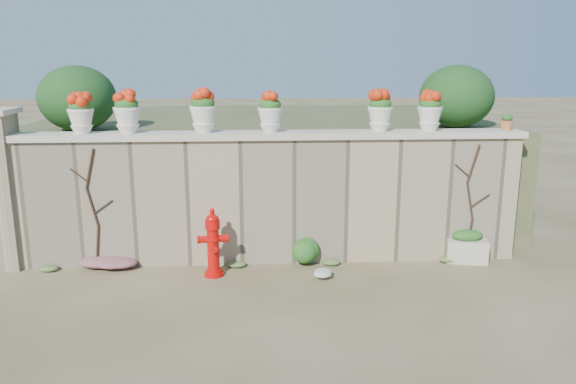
{
  "coord_description": "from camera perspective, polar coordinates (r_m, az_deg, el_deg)",
  "views": [
    {
      "loc": [
        -0.21,
        -6.86,
        3.21
      ],
      "look_at": [
        0.3,
        1.4,
        1.23
      ],
      "focal_mm": 35.0,
      "sensor_mm": 36.0,
      "label": 1
    }
  ],
  "objects": [
    {
      "name": "green_shrub",
      "position": [
        8.9,
        1.72,
        -5.9
      ],
      "size": [
        0.56,
        0.5,
        0.53
      ],
      "primitive_type": "ellipsoid",
      "color": "#1E5119",
      "rests_on": "ground"
    },
    {
      "name": "planter_box",
      "position": [
        9.55,
        17.68,
        -5.32
      ],
      "size": [
        0.7,
        0.49,
        0.53
      ],
      "rotation": [
        0.0,
        0.0,
        -0.21
      ],
      "color": "beige",
      "rests_on": "ground"
    },
    {
      "name": "urn_pot_1",
      "position": [
        8.91,
        -16.03,
        7.79
      ],
      "size": [
        0.41,
        0.41,
        0.64
      ],
      "color": "silver",
      "rests_on": "wall_cap"
    },
    {
      "name": "back_shrub_left",
      "position": [
        10.33,
        -20.62,
        8.91
      ],
      "size": [
        1.3,
        1.3,
        1.1
      ],
      "primitive_type": "ellipsoid",
      "color": "#143814",
      "rests_on": "raised_fill"
    },
    {
      "name": "magenta_clump",
      "position": [
        9.23,
        -17.71,
        -6.78
      ],
      "size": [
        0.91,
        0.61,
        0.24
      ],
      "primitive_type": "ellipsoid",
      "color": "#B6246D",
      "rests_on": "ground"
    },
    {
      "name": "urn_pot_3",
      "position": [
        8.71,
        -1.81,
        8.07
      ],
      "size": [
        0.39,
        0.39,
        0.61
      ],
      "color": "silver",
      "rests_on": "wall_cap"
    },
    {
      "name": "white_flowers",
      "position": [
        8.48,
        3.55,
        -8.18
      ],
      "size": [
        0.5,
        0.4,
        0.18
      ],
      "primitive_type": "ellipsoid",
      "color": "white",
      "rests_on": "ground"
    },
    {
      "name": "urn_pot_5",
      "position": [
        9.13,
        14.22,
        7.93
      ],
      "size": [
        0.39,
        0.39,
        0.61
      ],
      "color": "silver",
      "rests_on": "wall_cap"
    },
    {
      "name": "back_shrub_right",
      "position": [
        10.53,
        16.75,
        9.27
      ],
      "size": [
        1.3,
        1.3,
        1.1
      ],
      "primitive_type": "ellipsoid",
      "color": "#143814",
      "rests_on": "raised_fill"
    },
    {
      "name": "vine_right",
      "position": [
        9.38,
        18.07,
        -0.93
      ],
      "size": [
        0.6,
        0.04,
        1.91
      ],
      "color": "black",
      "rests_on": "ground"
    },
    {
      "name": "terracotta_pot",
      "position": [
        9.6,
        21.32,
        6.57
      ],
      "size": [
        0.21,
        0.21,
        0.25
      ],
      "color": "#BE673A",
      "rests_on": "wall_cap"
    },
    {
      "name": "vine_left",
      "position": [
        9.07,
        -19.18,
        -1.5
      ],
      "size": [
        0.6,
        0.04,
        1.91
      ],
      "color": "black",
      "rests_on": "ground"
    },
    {
      "name": "urn_pot_2",
      "position": [
        8.73,
        -8.61,
        8.1
      ],
      "size": [
        0.42,
        0.42,
        0.65
      ],
      "color": "silver",
      "rests_on": "wall_cap"
    },
    {
      "name": "wall_cap",
      "position": [
        8.74,
        -2.14,
        5.79
      ],
      "size": [
        8.1,
        0.52,
        0.1
      ],
      "primitive_type": "cube",
      "color": "beige",
      "rests_on": "stone_wall"
    },
    {
      "name": "urn_pot_4",
      "position": [
        8.92,
        9.35,
        8.06
      ],
      "size": [
        0.39,
        0.39,
        0.61
      ],
      "color": "silver",
      "rests_on": "wall_cap"
    },
    {
      "name": "stone_wall",
      "position": [
        8.94,
        -2.08,
        -0.89
      ],
      "size": [
        8.0,
        0.4,
        2.0
      ],
      "primitive_type": "cube",
      "color": "gray",
      "rests_on": "ground"
    },
    {
      "name": "raised_fill",
      "position": [
        12.07,
        -2.49,
        2.86
      ],
      "size": [
        9.0,
        6.0,
        2.0
      ],
      "primitive_type": "cube",
      "color": "#384C23",
      "rests_on": "ground"
    },
    {
      "name": "urn_pot_0",
      "position": [
        9.08,
        -20.31,
        7.47
      ],
      "size": [
        0.38,
        0.38,
        0.6
      ],
      "color": "silver",
      "rests_on": "wall_cap"
    },
    {
      "name": "ground",
      "position": [
        7.58,
        -1.64,
        -11.64
      ],
      "size": [
        80.0,
        80.0,
        0.0
      ],
      "primitive_type": "plane",
      "color": "brown",
      "rests_on": "ground"
    },
    {
      "name": "fire_hydrant",
      "position": [
        8.5,
        -7.63,
        -5.1
      ],
      "size": [
        0.45,
        0.32,
        1.05
      ],
      "rotation": [
        0.0,
        0.0,
        0.13
      ],
      "color": "red",
      "rests_on": "ground"
    }
  ]
}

